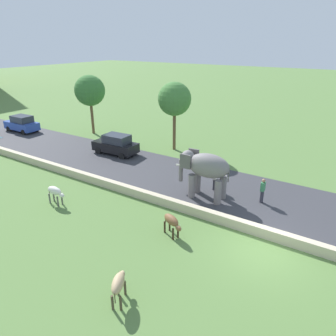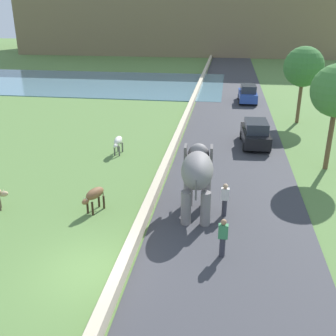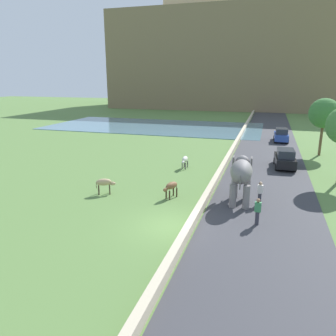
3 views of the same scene
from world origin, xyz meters
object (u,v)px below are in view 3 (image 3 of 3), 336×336
object	(u,v)px
elephant	(241,173)
cow_white	(185,160)
person_trailing	(258,211)
car_black	(285,159)
car_blue	(281,135)
cow_brown	(171,187)
person_beside_elephant	(260,193)
cow_tan	(105,183)

from	to	relation	value
elephant	cow_white	xyz separation A→B (m)	(-5.64, 7.21, -1.20)
person_trailing	cow_white	bearing A→B (deg)	123.15
elephant	car_black	bearing A→B (deg)	72.68
car_blue	cow_white	world-z (taller)	car_blue
cow_white	cow_brown	world-z (taller)	same
cow_white	cow_brown	size ratio (longest dim) A/B	0.99
person_trailing	car_blue	world-z (taller)	car_blue
person_trailing	cow_brown	distance (m)	6.54
elephant	car_black	distance (m)	10.68
person_beside_elephant	cow_brown	world-z (taller)	person_beside_elephant
elephant	cow_white	size ratio (longest dim) A/B	2.51
car_black	cow_brown	distance (m)	13.23
cow_white	cow_tan	bearing A→B (deg)	-114.47
car_blue	cow_white	bearing A→B (deg)	-118.16
person_trailing	cow_tan	distance (m)	10.91
person_beside_elephant	car_black	distance (m)	10.47
person_trailing	car_black	world-z (taller)	car_black
person_trailing	cow_tan	xyz separation A→B (m)	(-10.69, 2.20, -0.04)
person_beside_elephant	person_trailing	bearing A→B (deg)	-90.44
person_beside_elephant	cow_brown	xyz separation A→B (m)	(-5.93, -0.37, -0.04)
car_blue	cow_white	size ratio (longest dim) A/B	2.90
person_trailing	car_blue	distance (m)	27.06
cow_tan	car_blue	bearing A→B (deg)	63.06
person_beside_elephant	cow_tan	bearing A→B (deg)	-174.76
elephant	cow_tan	xyz separation A→B (m)	(-9.44, -1.14, -1.20)
person_trailing	cow_white	xyz separation A→B (m)	(-6.89, 10.55, -0.04)
person_trailing	cow_tan	bearing A→B (deg)	168.37
elephant	car_blue	distance (m)	23.89
car_blue	cow_brown	bearing A→B (deg)	-107.92
person_trailing	car_black	distance (m)	13.62
person_beside_elephant	cow_brown	bearing A→B (deg)	-176.43
cow_tan	cow_brown	distance (m)	4.82
person_beside_elephant	car_black	bearing A→B (deg)	79.59
car_blue	cow_brown	world-z (taller)	car_blue
cow_brown	elephant	bearing A→B (deg)	6.46
person_beside_elephant	cow_white	size ratio (longest dim) A/B	1.17
car_black	cow_tan	world-z (taller)	car_black
elephant	person_trailing	xyz separation A→B (m)	(1.25, -3.34, -1.16)
person_trailing	cow_brown	world-z (taller)	person_trailing
person_trailing	cow_white	world-z (taller)	person_trailing
cow_white	cow_tan	distance (m)	9.17
person_trailing	cow_white	distance (m)	12.60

